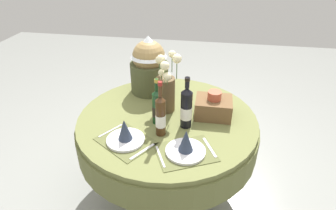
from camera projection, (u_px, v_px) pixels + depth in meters
The scene contains 10 objects.
ground at pixel (167, 190), 2.41m from camera, with size 8.00×8.00×0.00m, color gray.
dining_table at pixel (167, 133), 2.11m from camera, with size 1.30×1.30×0.75m.
place_setting_left at pixel (125, 135), 1.77m from camera, with size 0.43×0.40×0.16m.
place_setting_right at pixel (186, 146), 1.67m from camera, with size 0.42×0.38×0.16m.
flower_vase at pixel (166, 88), 2.02m from camera, with size 0.20×0.27×0.44m.
wine_bottle_left at pixel (157, 107), 1.91m from camera, with size 0.07×0.07×0.33m.
wine_bottle_centre at pixel (161, 116), 1.79m from camera, with size 0.07×0.07×0.38m.
wine_bottle_right at pixel (186, 108), 1.86m from camera, with size 0.08×0.08×0.36m.
gift_tub_back_left at pixel (149, 63), 2.25m from camera, with size 0.31×0.31×0.47m.
woven_basket_side_right at pixel (213, 107), 2.01m from camera, with size 0.25×0.21×0.19m.
Camera 1 is at (0.29, -1.68, 1.86)m, focal length 30.41 mm.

